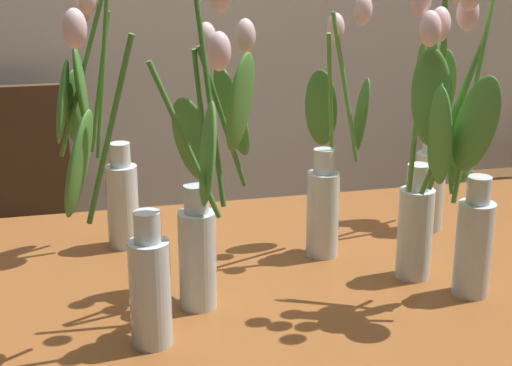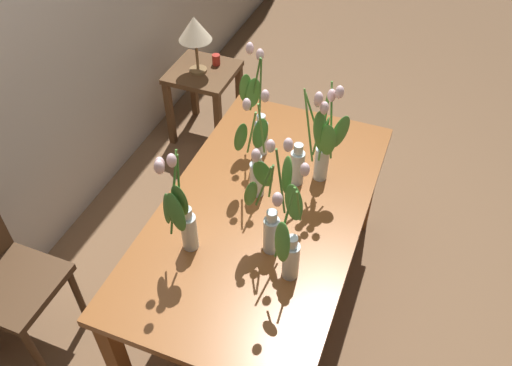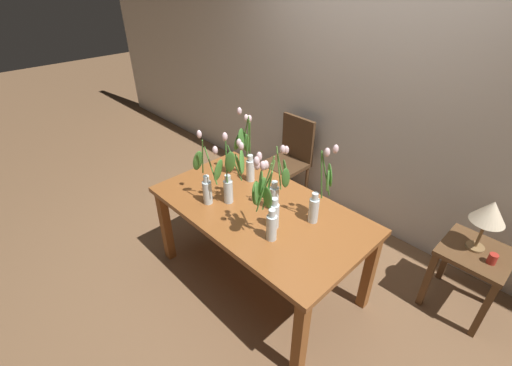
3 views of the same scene
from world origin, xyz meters
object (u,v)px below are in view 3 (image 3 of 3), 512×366
(tulip_vase_2, at_px, (207,182))
(table_lamp, at_px, (490,213))
(tulip_vase_0, at_px, (266,210))
(dining_table, at_px, (259,217))
(tulip_vase_4, at_px, (247,155))
(tulip_vase_1, at_px, (319,198))
(side_table, at_px, (472,263))
(tulip_vase_6, at_px, (278,189))
(tulip_vase_5, at_px, (271,206))
(pillar_candle, at_px, (492,259))
(dining_chair, at_px, (290,156))
(tulip_vase_3, at_px, (232,178))

(tulip_vase_2, bearing_deg, table_lamp, 37.35)
(tulip_vase_0, bearing_deg, dining_table, 142.42)
(tulip_vase_4, xyz_separation_m, table_lamp, (1.56, 0.72, -0.10))
(tulip_vase_0, height_order, tulip_vase_4, same)
(dining_table, height_order, tulip_vase_2, tulip_vase_2)
(tulip_vase_1, height_order, table_lamp, tulip_vase_1)
(tulip_vase_2, bearing_deg, side_table, 36.42)
(tulip_vase_1, bearing_deg, tulip_vase_6, -160.95)
(tulip_vase_0, distance_m, tulip_vase_6, 0.32)
(tulip_vase_0, relative_size, side_table, 1.07)
(tulip_vase_2, xyz_separation_m, tulip_vase_6, (0.40, 0.30, -0.00))
(tulip_vase_2, relative_size, tulip_vase_5, 0.94)
(pillar_candle, bearing_deg, side_table, 149.05)
(tulip_vase_5, bearing_deg, dining_chair, 125.35)
(dining_table, relative_size, dining_chair, 1.72)
(tulip_vase_2, relative_size, tulip_vase_4, 0.92)
(tulip_vase_4, bearing_deg, tulip_vase_2, -83.55)
(tulip_vase_3, height_order, tulip_vase_6, tulip_vase_3)
(tulip_vase_0, height_order, tulip_vase_1, tulip_vase_0)
(tulip_vase_6, distance_m, dining_chair, 1.30)
(tulip_vase_3, bearing_deg, dining_chair, 110.64)
(dining_table, distance_m, tulip_vase_0, 0.45)
(tulip_vase_4, distance_m, table_lamp, 1.73)
(dining_chair, relative_size, table_lamp, 2.34)
(tulip_vase_0, height_order, dining_chair, tulip_vase_0)
(side_table, bearing_deg, pillar_candle, -30.95)
(tulip_vase_3, relative_size, tulip_vase_5, 1.02)
(tulip_vase_1, bearing_deg, tulip_vase_5, -118.58)
(tulip_vase_5, relative_size, pillar_candle, 7.64)
(dining_table, xyz_separation_m, tulip_vase_5, (0.22, -0.12, 0.28))
(tulip_vase_2, distance_m, tulip_vase_6, 0.50)
(tulip_vase_3, bearing_deg, tulip_vase_2, -132.88)
(tulip_vase_0, distance_m, tulip_vase_3, 0.45)
(tulip_vase_2, bearing_deg, tulip_vase_6, 36.73)
(tulip_vase_0, xyz_separation_m, side_table, (0.98, 1.11, -0.52))
(dining_table, bearing_deg, tulip_vase_5, -28.46)
(tulip_vase_6, bearing_deg, side_table, 36.31)
(tulip_vase_1, distance_m, pillar_candle, 1.22)
(dining_chair, relative_size, side_table, 1.69)
(dining_table, distance_m, tulip_vase_6, 0.29)
(dining_table, relative_size, tulip_vase_2, 2.96)
(side_table, bearing_deg, tulip_vase_0, -131.44)
(tulip_vase_0, distance_m, dining_chair, 1.61)
(tulip_vase_3, bearing_deg, tulip_vase_0, -12.71)
(tulip_vase_5, distance_m, pillar_candle, 1.52)
(tulip_vase_2, relative_size, table_lamp, 1.36)
(tulip_vase_2, height_order, tulip_vase_5, tulip_vase_5)
(tulip_vase_3, distance_m, tulip_vase_4, 0.35)
(tulip_vase_2, distance_m, pillar_candle, 1.99)
(tulip_vase_2, xyz_separation_m, side_table, (1.54, 1.14, -0.49))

